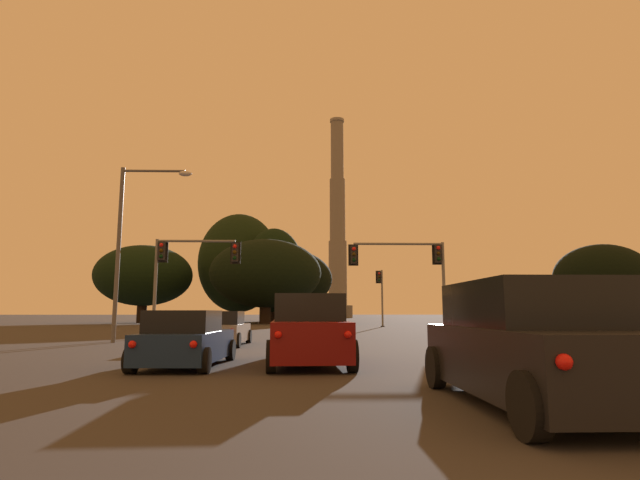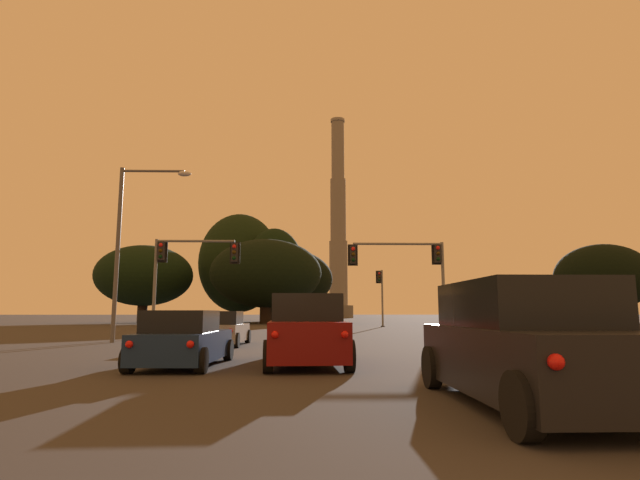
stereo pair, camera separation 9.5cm
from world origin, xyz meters
name	(u,v)px [view 2 (the right image)]	position (x,y,z in m)	size (l,w,h in m)	color
suv_right_lane_third	(525,345)	(3.53, 6.68, 0.90)	(2.13, 4.92, 1.86)	black
hatchback_left_lane_second	(184,340)	(-2.94, 12.43, 0.66)	(2.03, 4.15, 1.44)	navy
suv_center_lane_second	(306,331)	(0.22, 12.91, 0.90)	(2.30, 4.98, 1.86)	maroon
hatchback_left_lane_front	(222,330)	(-3.33, 20.71, 0.66)	(1.99, 4.14, 1.44)	gray
traffic_light_far_right	(381,289)	(7.46, 47.94, 3.62)	(0.78, 0.50, 5.51)	slate
traffic_light_overhead_right	(410,264)	(6.22, 27.75, 4.17)	(5.69, 0.50, 5.43)	slate
traffic_light_overhead_left	(184,262)	(-6.62, 27.05, 4.15)	(4.85, 0.50, 5.45)	slate
street_lamp	(130,232)	(-8.18, 22.82, 5.15)	(3.42, 0.36, 8.33)	#56565B
smokestack	(338,237)	(7.97, 122.17, 19.93)	(7.19, 7.19, 50.82)	slate
treeline_far_right	(603,277)	(42.01, 68.51, 6.29)	(13.13, 11.81, 10.97)	black
treeline_right_mid	(239,263)	(-9.78, 72.73, 8.62)	(11.93, 10.73, 15.88)	black
treeline_center_right	(274,270)	(-4.32, 67.72, 7.14)	(8.21, 7.39, 12.93)	black
treeline_far_left	(144,276)	(-21.57, 66.33, 6.24)	(12.84, 11.55, 10.30)	black
treeline_left_mid	(266,274)	(-4.90, 61.47, 6.19)	(13.88, 12.49, 10.45)	black
treeline_center_left	(285,279)	(-2.85, 67.44, 5.86)	(13.17, 11.85, 10.02)	black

